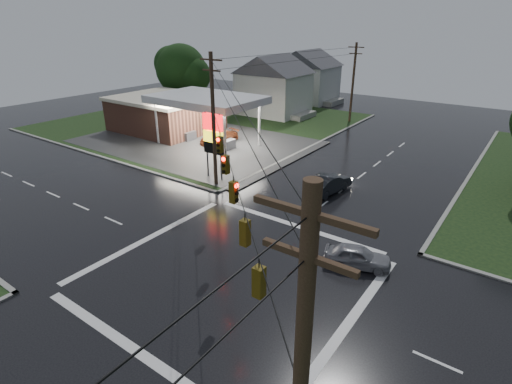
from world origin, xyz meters
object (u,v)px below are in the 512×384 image
Objects in this scene: utility_pole_n at (353,82)px; house_near at (274,84)px; tree_nw_behind at (182,70)px; gas_station at (171,112)px; house_far at (307,75)px; utility_pole_nw at (213,120)px; car_crossing at (357,256)px; pylon_sign at (213,135)px; car_pump at (219,137)px; car_north at (328,184)px.

utility_pole_n is 11.67m from house_near.
gas_station is at bearing -51.58° from tree_nw_behind.
house_far is at bearing 141.23° from utility_pole_n.
gas_station is 28.61m from house_far.
car_crossing is at bearing -17.54° from utility_pole_nw.
tree_nw_behind reaches higher than car_crossing.
house_far is 1.10× the size of tree_nw_behind.
house_near and house_far have the same top height.
utility_pole_nw reaches higher than pylon_sign.
gas_station is 17.81m from pylon_sign.
gas_station is 2.50× the size of utility_pole_n.
pylon_sign is at bearing -73.02° from house_far.
utility_pole_nw reaches higher than car_pump.
car_pump is at bearing 128.60° from pylon_sign.
house_far reaches higher than car_north.
house_far is at bearing 94.76° from house_near.
car_crossing is at bearing -32.71° from tree_nw_behind.
house_near is at bearing 112.28° from pylon_sign.
tree_nw_behind is at bearing 139.90° from utility_pole_nw.
utility_pole_nw is at bearing -40.10° from tree_nw_behind.
car_north is (8.70, 4.13, -4.94)m from utility_pole_nw.
house_far is (-12.45, 38.50, -1.32)m from utility_pole_nw.
tree_nw_behind is at bearing -123.44° from house_far.
tree_nw_behind is (-23.34, 19.49, 2.17)m from pylon_sign.
pylon_sign is 0.60× the size of tree_nw_behind.
pylon_sign is at bearing -31.22° from gas_station.
house_near is at bearing -39.95° from car_north.
house_near is 17.50m from car_pump.
car_pump is (4.46, -28.74, -3.71)m from house_far.
utility_pole_n is at bearing 9.91° from house_near.
tree_nw_behind reaches higher than car_pump.
tree_nw_behind is 37.27m from car_north.
gas_station is 2.62× the size of tree_nw_behind.
gas_station is 24.60m from utility_pole_n.
utility_pole_nw is 2.88× the size of car_crossing.
tree_nw_behind is at bearing 160.74° from car_pump.
car_north is (33.04, -16.37, -5.40)m from tree_nw_behind.
pylon_sign is 27.56m from utility_pole_n.
pylon_sign is 0.54× the size of house_far.
gas_station is 2.37× the size of house_near.
pylon_sign reaches higher than gas_station.
utility_pole_n is 1.05× the size of tree_nw_behind.
tree_nw_behind reaches higher than pylon_sign.
pylon_sign is 0.57× the size of utility_pole_n.
car_north is (24.88, -6.07, -1.76)m from gas_station.
house_far is 29.32m from car_pump.
house_near is 2.31× the size of car_pump.
gas_station is at bearing -5.67° from car_north.
utility_pole_nw is at bearing -32.23° from gas_station.
gas_station is 5.51× the size of car_north.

